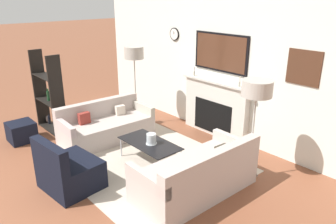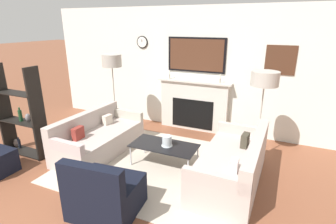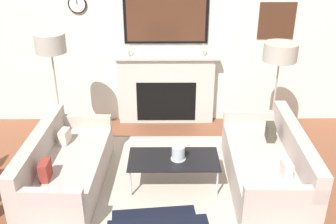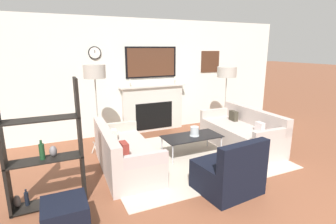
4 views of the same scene
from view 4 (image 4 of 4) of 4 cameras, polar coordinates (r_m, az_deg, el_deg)
fireplace_wall at (r=6.51m, az=-3.63°, el=6.68°), size 7.44×0.28×2.70m
area_rug at (r=5.12m, az=4.51°, el=-9.56°), size 3.14×2.56×0.01m
couch_left at (r=4.58m, az=-9.57°, el=-9.05°), size 0.89×1.83×0.74m
couch_right at (r=5.71m, az=15.71°, el=-4.53°), size 0.89×1.86×0.78m
armchair at (r=3.95m, az=13.14°, el=-12.96°), size 0.89×0.81×0.82m
coffee_table at (r=5.08m, az=5.19°, el=-5.48°), size 1.13×0.56×0.38m
hurricane_candle at (r=5.07m, az=5.80°, el=-4.31°), size 0.19×0.19×0.18m
floor_lamp_left at (r=5.11m, az=-15.70°, el=8.21°), size 0.40×0.40×1.74m
floor_lamp_right at (r=6.35m, az=12.67°, el=8.31°), size 0.45×0.45×1.61m
shelf_unit at (r=3.71m, az=-25.50°, el=-7.77°), size 0.93×0.28×1.67m
ottoman at (r=3.34m, az=-21.41°, el=-20.63°), size 0.48×0.48×0.39m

